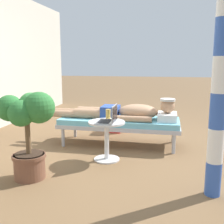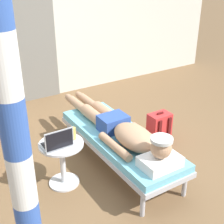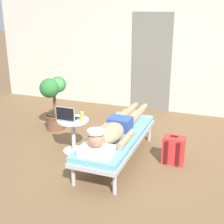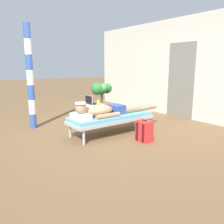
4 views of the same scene
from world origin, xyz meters
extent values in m
plane|color=brown|center=(0.00, 0.00, 0.00)|extent=(40.00, 40.00, 0.00)
cylinder|color=#B7B7BC|center=(-0.21, 0.83, 0.14)|extent=(0.05, 0.05, 0.28)
cylinder|color=#B7B7BC|center=(0.34, 0.83, 0.14)|extent=(0.05, 0.05, 0.28)
cylinder|color=#B7B7BC|center=(-0.21, -0.83, 0.14)|extent=(0.05, 0.05, 0.28)
cylinder|color=#B7B7BC|center=(0.34, -0.83, 0.14)|extent=(0.05, 0.05, 0.28)
cube|color=#B7B7BC|center=(0.06, 0.00, 0.31)|extent=(0.65, 1.86, 0.06)
cube|color=#6BB7CC|center=(0.06, 0.00, 0.38)|extent=(0.63, 1.83, 0.08)
cube|color=white|center=(0.06, -0.73, 0.47)|extent=(0.40, 0.28, 0.11)
sphere|color=tan|center=(0.06, -0.73, 0.64)|extent=(0.21, 0.21, 0.21)
cylinder|color=silver|center=(0.06, -0.73, 0.73)|extent=(0.22, 0.22, 0.03)
ellipsoid|color=tan|center=(0.06, -0.29, 0.54)|extent=(0.35, 0.60, 0.23)
cylinder|color=tan|center=(-0.16, -0.24, 0.46)|extent=(0.09, 0.55, 0.09)
cylinder|color=tan|center=(0.28, -0.24, 0.46)|extent=(0.09, 0.55, 0.09)
cube|color=#2D4C9E|center=(0.06, 0.14, 0.52)|extent=(0.33, 0.26, 0.19)
cylinder|color=tan|center=(-0.02, 0.48, 0.49)|extent=(0.15, 0.42, 0.15)
cylinder|color=tan|center=(-0.02, 0.91, 0.47)|extent=(0.11, 0.44, 0.11)
ellipsoid|color=tan|center=(-0.02, 1.20, 0.47)|extent=(0.09, 0.20, 0.10)
cylinder|color=tan|center=(0.15, 0.48, 0.49)|extent=(0.15, 0.42, 0.15)
cylinder|color=tan|center=(0.15, 0.91, 0.47)|extent=(0.11, 0.44, 0.11)
ellipsoid|color=tan|center=(0.15, 1.20, 0.47)|extent=(0.09, 0.20, 0.10)
cylinder|color=silver|center=(-0.66, 0.04, 0.01)|extent=(0.34, 0.34, 0.02)
cylinder|color=silver|center=(-0.66, 0.04, 0.26)|extent=(0.06, 0.06, 0.48)
cylinder|color=silver|center=(-0.66, 0.04, 0.51)|extent=(0.48, 0.48, 0.02)
cube|color=#A5A8AD|center=(-0.72, 0.04, 0.53)|extent=(0.31, 0.22, 0.02)
cube|color=black|center=(-0.72, 0.05, 0.54)|extent=(0.27, 0.15, 0.00)
cube|color=#A5A8AD|center=(-0.72, -0.08, 0.64)|extent=(0.31, 0.01, 0.21)
cube|color=black|center=(-0.72, -0.09, 0.64)|extent=(0.29, 0.00, 0.19)
cylinder|color=gold|center=(-0.51, 0.05, 0.59)|extent=(0.06, 0.06, 0.14)
cube|color=red|center=(0.85, 0.20, 0.20)|extent=(0.30, 0.20, 0.40)
cube|color=red|center=(0.85, 0.32, 0.13)|extent=(0.23, 0.04, 0.18)
cube|color=#531212|center=(0.77, 0.09, 0.20)|extent=(0.04, 0.02, 0.34)
cube|color=#531212|center=(0.93, 0.09, 0.20)|extent=(0.04, 0.02, 0.34)
cube|color=#531212|center=(0.85, 0.20, 0.41)|extent=(0.10, 0.02, 0.02)
cylinder|color=brown|center=(-1.40, 0.75, 0.14)|extent=(0.34, 0.34, 0.28)
cylinder|color=brown|center=(-1.40, 0.75, 0.26)|extent=(0.37, 0.37, 0.04)
cylinder|color=#332319|center=(-1.40, 0.75, 0.29)|extent=(0.31, 0.31, 0.01)
cylinder|color=brown|center=(-1.40, 0.75, 0.48)|extent=(0.06, 0.06, 0.41)
sphere|color=#429347|center=(-1.31, 0.74, 0.83)|extent=(0.25, 0.25, 0.25)
sphere|color=#2D7233|center=(-1.42, 0.94, 0.79)|extent=(0.29, 0.29, 0.29)
sphere|color=#2D7233|center=(-1.48, 0.77, 0.76)|extent=(0.28, 0.28, 0.28)
sphere|color=#2D7233|center=(-1.39, 0.61, 0.81)|extent=(0.34, 0.34, 0.34)
cylinder|color=#3359B2|center=(-1.39, -1.19, 0.17)|extent=(0.15, 0.15, 0.33)
cylinder|color=white|center=(-1.39, -1.19, 0.50)|extent=(0.15, 0.15, 0.33)
cylinder|color=#3359B2|center=(-1.39, -1.19, 0.84)|extent=(0.15, 0.15, 0.33)
cylinder|color=white|center=(-1.39, -1.19, 1.17)|extent=(0.15, 0.15, 0.33)
cylinder|color=#3359B2|center=(-1.39, -1.19, 1.50)|extent=(0.15, 0.15, 0.33)
camera|label=1|loc=(-4.03, -0.74, 1.29)|focal=43.84mm
camera|label=2|loc=(-1.72, -2.67, 2.30)|focal=50.74mm
camera|label=3|loc=(1.45, -3.85, 2.14)|focal=49.75mm
camera|label=4|loc=(3.88, -2.83, 1.45)|focal=36.85mm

